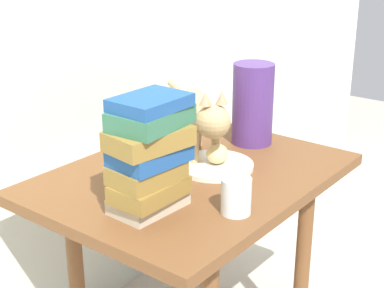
% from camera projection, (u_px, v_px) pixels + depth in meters
% --- Properties ---
extents(side_table, '(0.81, 0.61, 0.59)m').
position_uv_depth(side_table, '(192.00, 200.00, 1.59)').
color(side_table, brown).
rests_on(side_table, ground).
extents(plate, '(0.21, 0.21, 0.01)m').
position_uv_depth(plate, '(215.00, 165.00, 1.59)').
color(plate, silver).
rests_on(plate, side_table).
extents(bread_roll, '(0.10, 0.09, 0.05)m').
position_uv_depth(bread_roll, '(217.00, 154.00, 1.58)').
color(bread_roll, '#E0BC7A').
rests_on(bread_roll, plate).
extents(cat, '(0.31, 0.40, 0.23)m').
position_uv_depth(cat, '(199.00, 114.00, 1.61)').
color(cat, tan).
rests_on(cat, side_table).
extents(book_stack, '(0.20, 0.14, 0.27)m').
position_uv_depth(book_stack, '(149.00, 154.00, 1.30)').
color(book_stack, '#BCB299').
rests_on(book_stack, side_table).
extents(green_vase, '(0.12, 0.12, 0.24)m').
position_uv_depth(green_vase, '(253.00, 104.00, 1.74)').
color(green_vase, '#4C2D72').
rests_on(green_vase, side_table).
extents(candle_jar, '(0.07, 0.07, 0.08)m').
position_uv_depth(candle_jar, '(236.00, 198.00, 1.33)').
color(candle_jar, silver).
rests_on(candle_jar, side_table).
extents(tv_remote, '(0.15, 0.10, 0.02)m').
position_uv_depth(tv_remote, '(123.00, 167.00, 1.57)').
color(tv_remote, black).
rests_on(tv_remote, side_table).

